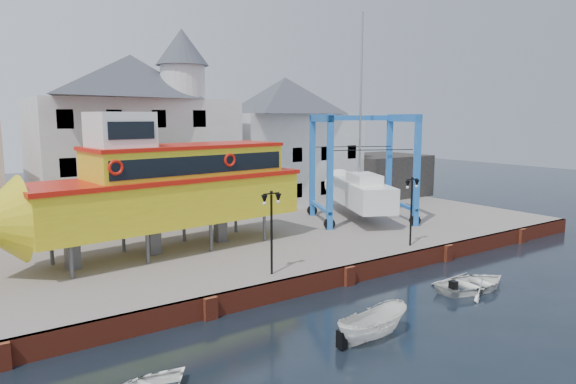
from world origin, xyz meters
TOP-DOWN VIEW (x-y plane):
  - ground at (0.00, 0.00)m, footprint 140.00×140.00m
  - hardstanding at (0.00, 11.00)m, footprint 44.00×22.00m
  - quay_wall at (-0.00, 0.10)m, footprint 44.00×0.47m
  - building_white_main at (-4.87, 18.39)m, footprint 14.00×8.30m
  - building_white_right at (9.00, 19.00)m, footprint 12.00×8.00m
  - shed_dark at (19.00, 17.00)m, footprint 8.00×7.00m
  - lamp_post_left at (-4.00, 1.20)m, footprint 1.12×0.32m
  - lamp_post_right at (6.00, 1.20)m, footprint 1.12×0.32m
  - tour_boat at (-7.41, 8.19)m, footprint 18.70×6.22m
  - travel_lift at (9.14, 9.40)m, footprint 8.73×10.26m
  - motorboat_a at (-3.60, -5.54)m, footprint 3.65×1.51m
  - motorboat_b at (4.76, -4.18)m, footprint 4.55×3.47m

SIDE VIEW (x-z plane):
  - ground at x=0.00m, z-range 0.00..0.00m
  - motorboat_a at x=-3.60m, z-range -0.69..0.69m
  - motorboat_b at x=4.76m, z-range -0.44..0.44m
  - hardstanding at x=0.00m, z-range 0.00..1.00m
  - quay_wall at x=0.00m, z-range 0.00..1.00m
  - shed_dark at x=19.00m, z-range 1.00..5.00m
  - travel_lift at x=9.14m, z-range -4.08..11.15m
  - lamp_post_left at x=-4.00m, z-range 2.07..6.27m
  - lamp_post_right at x=6.00m, z-range 2.07..6.27m
  - tour_boat at x=-7.41m, z-range 0.77..8.76m
  - building_white_right at x=9.00m, z-range 1.00..12.20m
  - building_white_main at x=-4.87m, z-range 0.34..14.34m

